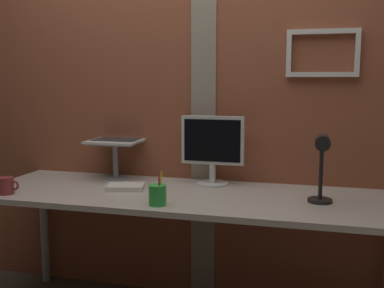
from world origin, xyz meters
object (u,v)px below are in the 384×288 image
Objects in this scene: laptop at (120,131)px; pen_cup at (158,195)px; coffee_mug at (6,186)px; monitor at (213,145)px; desk_lamp at (322,162)px.

laptop is 0.75m from pen_cup.
coffee_mug is (-0.40, -0.57, -0.24)m from laptop.
monitor reaches higher than coffee_mug.
monitor is at bearing -7.56° from laptop.
monitor is at bearing 71.37° from pen_cup.
monitor is 0.54m from pen_cup.
desk_lamp is 2.82× the size of coffee_mug.
laptop is 1.25m from desk_lamp.
laptop reaches higher than desk_lamp.
desk_lamp is 0.80m from pen_cup.
monitor is 1.13m from coffee_mug.
monitor is 1.15× the size of desk_lamp.
laptop reaches higher than pen_cup.
pen_cup reaches higher than coffee_mug.
coffee_mug is (-1.00, -0.49, -0.18)m from monitor.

